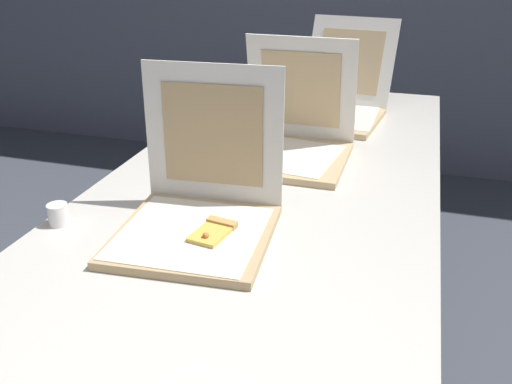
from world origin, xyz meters
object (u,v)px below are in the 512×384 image
(cup_white_near_left, at_px, (58,214))
(pizza_box_middle, at_px, (292,142))
(pizza_box_back, at_px, (336,104))
(cup_white_far, at_px, (226,130))
(pizza_box_front, at_px, (199,212))
(table, at_px, (267,198))

(cup_white_near_left, bearing_deg, pizza_box_middle, 53.64)
(pizza_box_back, distance_m, cup_white_far, 0.51)
(pizza_box_front, bearing_deg, pizza_box_back, 76.58)
(table, xyz_separation_m, pizza_box_front, (-0.08, -0.32, 0.10))
(pizza_box_back, bearing_deg, pizza_box_middle, -90.85)
(table, distance_m, pizza_box_middle, 0.26)
(table, bearing_deg, pizza_box_middle, 85.65)
(pizza_box_front, bearing_deg, cup_white_near_left, -173.66)
(table, relative_size, pizza_box_middle, 6.23)
(pizza_box_back, bearing_deg, cup_white_far, -126.22)
(table, height_order, cup_white_far, cup_white_far)
(table, height_order, pizza_box_middle, pizza_box_middle)
(cup_white_far, bearing_deg, pizza_box_middle, -24.60)
(pizza_box_middle, bearing_deg, cup_white_near_left, -125.93)
(cup_white_near_left, distance_m, cup_white_far, 0.78)
(pizza_box_back, height_order, cup_white_far, pizza_box_back)
(table, relative_size, cup_white_near_left, 42.58)
(pizza_box_middle, height_order, pizza_box_back, pizza_box_middle)
(pizza_box_front, distance_m, cup_white_near_left, 0.37)
(pizza_box_front, distance_m, cup_white_far, 0.71)
(table, distance_m, pizza_box_back, 0.75)
(pizza_box_middle, bearing_deg, cup_white_far, 155.83)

